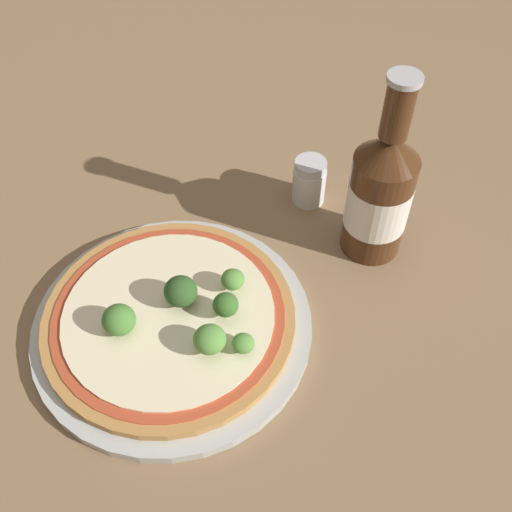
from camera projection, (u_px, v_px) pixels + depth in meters
The scene contains 11 objects.
ground_plane at pixel (153, 318), 0.65m from camera, with size 3.00×3.00×0.00m, color #846647.
plate at pixel (171, 327), 0.64m from camera, with size 0.30×0.30×0.01m.
pizza at pixel (170, 316), 0.63m from camera, with size 0.27×0.27×0.01m.
broccoli_floret_0 at pixel (210, 339), 0.58m from camera, with size 0.03×0.03×0.03m.
broccoli_floret_1 at pixel (119, 320), 0.60m from camera, with size 0.03×0.03×0.03m.
broccoli_floret_2 at pixel (243, 343), 0.59m from camera, with size 0.02×0.02×0.02m.
broccoli_floret_3 at pixel (181, 291), 0.62m from camera, with size 0.04×0.04×0.04m.
broccoli_floret_4 at pixel (233, 280), 0.64m from camera, with size 0.03×0.03×0.03m.
broccoli_floret_5 at pixel (226, 305), 0.61m from camera, with size 0.03×0.03×0.03m.
beer_bottle at pixel (380, 193), 0.66m from camera, with size 0.07×0.07×0.23m.
pepper_shaker at pixel (309, 181), 0.75m from camera, with size 0.04×0.04×0.06m.
Camera 1 is at (-0.27, -0.28, 0.54)m, focal length 42.00 mm.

